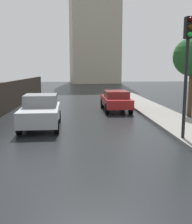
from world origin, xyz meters
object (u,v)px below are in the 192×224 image
traffic_light (187,56)px  street_tree_near (192,57)px  car_silver_near_kerb (41,111)px  car_red_mid_road (116,100)px

traffic_light → street_tree_near: bearing=65.3°
car_silver_near_kerb → traffic_light: traffic_light is taller
car_silver_near_kerb → car_red_mid_road: (4.19, 4.96, -0.05)m
car_silver_near_kerb → traffic_light: 6.83m
car_silver_near_kerb → traffic_light: size_ratio=0.88×
car_silver_near_kerb → traffic_light: (5.70, -2.87, 2.42)m
car_red_mid_road → traffic_light: (1.51, -7.82, 2.46)m
car_silver_near_kerb → street_tree_near: 9.04m
car_red_mid_road → traffic_light: 8.34m
street_tree_near → car_silver_near_kerb: bearing=-162.2°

